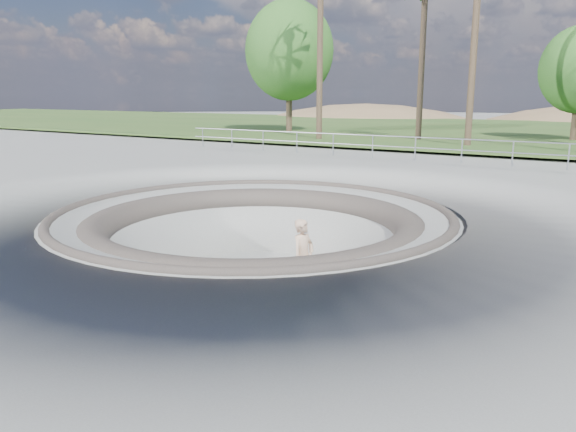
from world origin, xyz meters
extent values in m
plane|color=#9C9C97|center=(0.00, 0.00, 0.00)|extent=(180.00, 180.00, 0.00)
torus|color=#9C9C97|center=(0.00, 0.00, -2.00)|extent=(14.00, 14.00, 4.00)
cylinder|color=#9C9C97|center=(0.00, 0.00, -1.95)|extent=(6.60, 6.60, 0.10)
torus|color=#524941|center=(0.00, 0.00, -0.02)|extent=(10.24, 10.24, 0.24)
torus|color=#524941|center=(0.00, 0.00, -0.45)|extent=(8.91, 8.91, 0.81)
cube|color=#305421|center=(0.00, 34.00, 0.22)|extent=(180.00, 36.00, 0.12)
ellipsoid|color=brown|center=(-22.00, 55.00, -6.44)|extent=(50.40, 36.00, 23.40)
cylinder|color=#97999F|center=(0.00, 12.00, 1.17)|extent=(25.00, 0.05, 0.05)
cylinder|color=#97999F|center=(0.00, 12.00, 0.72)|extent=(25.00, 0.05, 0.05)
cube|color=brown|center=(1.70, -0.34, -1.82)|extent=(0.92, 0.29, 0.02)
cylinder|color=#B4B4B9|center=(1.70, -0.34, -1.86)|extent=(0.05, 0.19, 0.04)
cylinder|color=#B4B4B9|center=(1.70, -0.34, -1.86)|extent=(0.05, 0.19, 0.04)
cylinder|color=silver|center=(1.70, -0.34, -1.86)|extent=(0.07, 0.04, 0.07)
cylinder|color=silver|center=(1.70, -0.34, -1.86)|extent=(0.07, 0.04, 0.07)
cylinder|color=silver|center=(1.70, -0.34, -1.86)|extent=(0.07, 0.04, 0.07)
cylinder|color=silver|center=(1.70, -0.34, -1.86)|extent=(0.07, 0.04, 0.07)
imported|color=beige|center=(1.70, -0.34, -0.85)|extent=(0.53, 0.74, 1.90)
cylinder|color=brown|center=(-8.71, 19.09, 6.04)|extent=(0.36, 0.36, 11.73)
cylinder|color=brown|center=(-3.39, 22.03, 4.90)|extent=(0.36, 0.36, 9.46)
cylinder|color=brown|center=(0.27, 19.46, 6.25)|extent=(0.36, 0.36, 12.15)
cylinder|color=brown|center=(-14.11, 24.21, 2.92)|extent=(0.44, 0.44, 5.51)
ellipsoid|color=#2B6A24|center=(-14.11, 24.21, 6.07)|extent=(6.58, 5.98, 7.17)
camera|label=1|loc=(8.30, -11.50, 3.00)|focal=35.00mm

